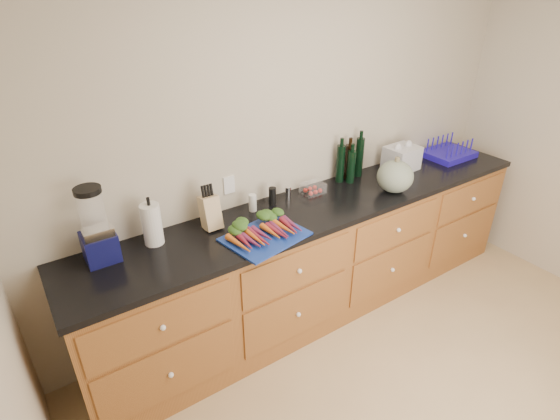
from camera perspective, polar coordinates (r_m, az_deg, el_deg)
wall_back at (r=3.21m, az=2.47°, el=8.93°), size 4.10×0.05×2.60m
cabinets at (r=3.37m, az=5.48°, el=-6.42°), size 3.60×0.64×0.90m
countertop at (r=3.13m, az=5.83°, el=0.67°), size 3.64×0.62×0.04m
cutting_board at (r=2.70m, az=-1.95°, el=-3.48°), size 0.54×0.45×0.01m
carrots at (r=2.71m, az=-2.42°, el=-2.54°), size 0.42×0.31×0.06m
squash at (r=3.33m, az=14.81°, el=4.25°), size 0.27×0.27×0.24m
blender_appliance at (r=2.60m, az=-22.86°, el=-2.38°), size 0.18×0.18×0.45m
paper_towel at (r=2.69m, az=-16.38°, el=-1.82°), size 0.12×0.12×0.26m
knife_block at (r=2.79m, az=-9.09°, el=-0.29°), size 0.11×0.11×0.22m
grinder_salt at (r=2.98m, az=-3.59°, el=0.95°), size 0.05×0.05×0.12m
grinder_pepper at (r=3.05m, az=-0.99°, el=1.80°), size 0.05×0.05×0.13m
canister_chrome at (r=3.12m, az=1.04°, el=2.18°), size 0.04×0.04×0.10m
tomato_box at (r=3.24m, az=4.31°, el=2.85°), size 0.16×0.13×0.08m
bottles at (r=3.46m, az=9.14°, el=6.20°), size 0.26×0.13×0.31m
grocery_bag at (r=3.75m, az=15.59°, el=6.55°), size 0.27×0.22×0.19m
dish_rack at (r=4.18m, az=21.12°, el=7.05°), size 0.41×0.33×0.17m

